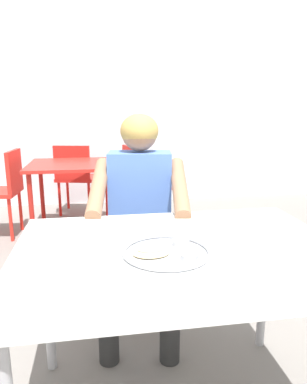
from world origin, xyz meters
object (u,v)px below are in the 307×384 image
Objects in this scene: table_foreground at (180,266)px; chair_red_left at (4,186)px; thali_tray at (167,252)px; chair_foreground at (140,234)px; table_background_red at (72,172)px; chair_red_right at (140,180)px; chair_red_far at (75,174)px; diner_foreground at (140,207)px.

chair_red_left reaches higher than table_foreground.
chair_foreground is (0.02, 0.93, -0.28)m from thali_tray.
chair_red_right is at bearing 0.98° from table_background_red.
chair_foreground is 1.53m from table_background_red.
chair_foreground is at bearing -52.13° from chair_red_left.
table_foreground is at bearing -77.12° from table_background_red.
thali_tray is 0.36× the size of chair_red_right.
table_background_red is 0.99× the size of chair_red_far.
chair_foreground is (-0.04, 0.87, -0.19)m from table_foreground.
diner_foreground is 1.40× the size of chair_red_right.
table_foreground is 1.42× the size of chair_red_left.
thali_tray is at bearing -78.82° from table_background_red.
table_background_red is 0.68m from chair_red_right.
chair_red_left is at bearing 114.97° from thali_tray.
table_foreground is at bearing -84.19° from diner_foreground.
chair_foreground is 0.32m from diner_foreground.
chair_foreground is at bearing 83.55° from diner_foreground.
chair_red_far reaches higher than thali_tray.
table_background_red is 0.97× the size of chair_red_left.
chair_red_far is (-0.54, 2.94, -0.19)m from table_foreground.
table_foreground is 0.66m from diner_foreground.
table_foreground is 1.47× the size of table_background_red.
chair_foreground is at bearing 92.77° from table_foreground.
chair_red_far is at bearing 99.05° from thali_tray.
chair_foreground reaches higher than table_background_red.
chair_red_far is (-0.50, 2.07, 0.01)m from chair_foreground.
thali_tray is at bearing -65.03° from chair_red_left.
thali_tray is 0.71m from diner_foreground.
thali_tray is at bearing -91.13° from chair_foreground.
chair_foreground reaches higher than table_foreground.
table_background_red is at bearing -179.02° from chair_red_right.
chair_foreground is 0.68× the size of diner_foreground.
diner_foreground is at bearing -78.35° from chair_red_far.
chair_red_right is 0.91m from chair_red_far.
diner_foreground is at bearing -96.45° from chair_foreground.
chair_red_left reaches higher than table_background_red.
table_foreground is at bearing -93.47° from chair_red_right.
chair_red_left reaches higher than chair_foreground.
thali_tray reaches higher than table_foreground.
diner_foreground reaches higher than table_foreground.
thali_tray is at bearing -89.50° from diner_foreground.
table_foreground is 1.46× the size of chair_red_far.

